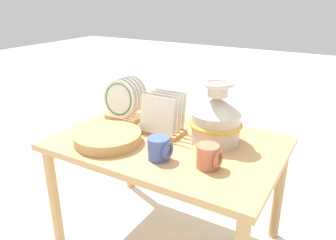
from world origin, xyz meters
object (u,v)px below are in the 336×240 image
dish_rack_round_plates (125,102)px  mug_cobalt_glaze (159,149)px  wicker_charger_stack (108,138)px  mug_terracotta_glaze (209,157)px  ceramic_vase (216,118)px  dish_rack_square_plates (163,119)px

dish_rack_round_plates → mug_cobalt_glaze: 0.56m
wicker_charger_stack → mug_terracotta_glaze: bearing=2.7°
ceramic_vase → dish_rack_round_plates: (-0.59, 0.04, -0.03)m
ceramic_vase → mug_cobalt_glaze: size_ratio=2.92×
mug_terracotta_glaze → mug_cobalt_glaze: 0.22m
dish_rack_round_plates → dish_rack_square_plates: bearing=-13.5°
mug_terracotta_glaze → ceramic_vase: bearing=106.7°
dish_rack_round_plates → wicker_charger_stack: dish_rack_round_plates is taller
dish_rack_round_plates → mug_terracotta_glaze: bearing=-23.7°
ceramic_vase → mug_terracotta_glaze: bearing=-73.3°
dish_rack_square_plates → wicker_charger_stack: bearing=-125.9°
ceramic_vase → dish_rack_square_plates: bearing=-172.6°
dish_rack_square_plates → mug_cobalt_glaze: (0.14, -0.26, -0.03)m
dish_rack_round_plates → dish_rack_square_plates: dish_rack_round_plates is taller
dish_rack_round_plates → dish_rack_square_plates: 0.32m
ceramic_vase → dish_rack_round_plates: 0.59m
ceramic_vase → wicker_charger_stack: (-0.46, -0.28, -0.10)m
wicker_charger_stack → ceramic_vase: bearing=31.6°
ceramic_vase → mug_cobalt_glaze: bearing=-115.7°
dish_rack_square_plates → mug_terracotta_glaze: size_ratio=2.05×
dish_rack_square_plates → wicker_charger_stack: (-0.18, -0.24, -0.05)m
ceramic_vase → mug_cobalt_glaze: (-0.14, -0.30, -0.08)m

